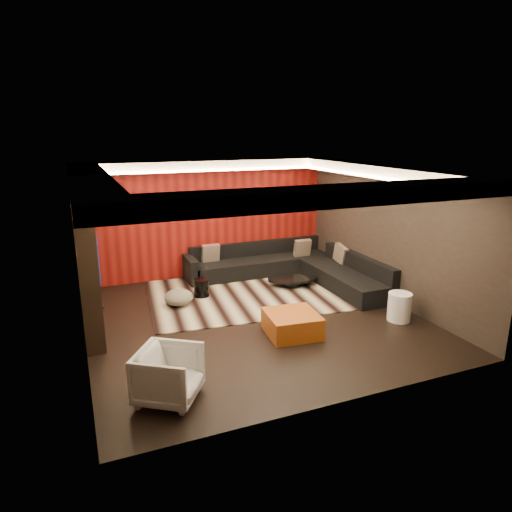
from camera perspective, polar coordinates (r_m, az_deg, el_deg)
name	(u,v)px	position (r m, az deg, el deg)	size (l,w,h in m)	color
floor	(253,319)	(8.75, -0.32, -7.89)	(6.00, 6.00, 0.02)	black
ceiling	(253,169)	(8.06, -0.36, 10.86)	(6.00, 6.00, 0.02)	silver
wall_back	(206,219)	(11.07, -6.21, 4.67)	(6.00, 0.02, 2.80)	black
wall_left	(77,265)	(7.72, -21.52, -1.09)	(0.02, 6.00, 2.80)	black
wall_right	(388,233)	(9.79, 16.23, 2.72)	(0.02, 6.00, 2.80)	black
red_feature_wall	(207,219)	(11.03, -6.15, 4.64)	(5.98, 0.05, 2.78)	#6B0C0A
soffit_back	(209,165)	(10.61, -5.94, 11.24)	(6.00, 0.60, 0.22)	silver
soffit_front	(336,196)	(5.67, 10.02, 7.44)	(6.00, 0.60, 0.22)	silver
soffit_left	(89,182)	(7.49, -20.11, 8.65)	(0.60, 4.80, 0.22)	silver
soffit_right	(381,171)	(9.41, 15.32, 10.26)	(0.60, 4.80, 0.22)	silver
cove_back	(213,170)	(10.29, -5.37, 10.63)	(4.80, 0.08, 0.04)	#FFD899
cove_front	(322,199)	(5.97, 8.24, 7.04)	(4.80, 0.08, 0.04)	#FFD899
cove_left	(113,187)	(7.52, -17.44, 8.22)	(0.08, 4.80, 0.04)	#FFD899
cove_right	(366,176)	(9.22, 13.58, 9.71)	(0.08, 4.80, 0.04)	#FFD899
tv_surround	(87,272)	(8.39, -20.34, -1.86)	(0.30, 2.00, 2.20)	black
tv_screen	(95,251)	(8.30, -19.46, 0.56)	(0.04, 1.30, 0.80)	black
tv_shelf	(99,292)	(8.51, -19.01, -4.32)	(0.04, 1.60, 0.04)	black
rug	(243,295)	(9.93, -1.60, -4.85)	(4.00, 3.00, 0.02)	#C2B38D
coffee_table	(292,281)	(10.47, 4.51, -3.19)	(1.13, 1.13, 0.19)	black
drum_stool	(201,288)	(9.82, -6.83, -3.96)	(0.32, 0.32, 0.38)	black
striped_pouf	(179,297)	(9.42, -9.64, -5.12)	(0.58, 0.58, 0.32)	beige
white_side_table	(399,307)	(8.98, 17.48, -6.08)	(0.43, 0.43, 0.54)	white
orange_ottoman	(292,324)	(8.07, 4.53, -8.44)	(0.87, 0.87, 0.39)	#903D12
armchair	(169,375)	(6.29, -10.86, -14.39)	(0.77, 0.79, 0.72)	silver
sectional_sofa	(291,269)	(10.93, 4.44, -1.57)	(3.65, 3.50, 0.75)	black
throw_pillows	(285,251)	(11.05, 3.61, 0.57)	(3.10, 1.61, 0.50)	beige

